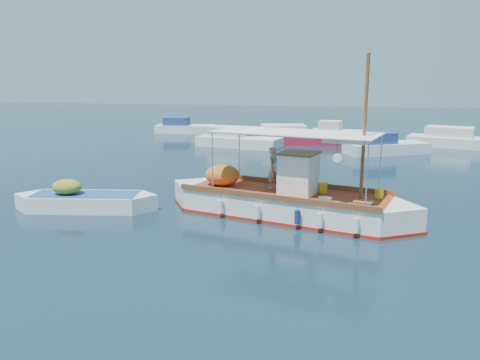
# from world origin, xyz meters

# --- Properties ---
(ground) EXTENTS (160.00, 160.00, 0.00)m
(ground) POSITION_xyz_m (0.00, 0.00, 0.00)
(ground) COLOR black
(ground) RESTS_ON ground
(fishing_caique) EXTENTS (10.29, 4.57, 6.45)m
(fishing_caique) POSITION_xyz_m (0.52, 0.55, 0.56)
(fishing_caique) COLOR white
(fishing_caique) RESTS_ON ground
(dinghy) EXTENTS (5.95, 2.52, 1.48)m
(dinghy) POSITION_xyz_m (-7.71, -0.56, 0.31)
(dinghy) COLOR white
(dinghy) RESTS_ON ground
(bg_boat_nw) EXTENTS (7.16, 3.70, 1.80)m
(bg_boat_nw) POSITION_xyz_m (-6.08, 19.17, 0.49)
(bg_boat_nw) COLOR silver
(bg_boat_nw) RESTS_ON ground
(bg_boat_n) EXTENTS (9.57, 5.23, 1.80)m
(bg_boat_n) POSITION_xyz_m (-1.67, 22.21, 0.49)
(bg_boat_n) COLOR #A91C34
(bg_boat_n) RESTS_ON ground
(bg_boat_ne) EXTENTS (6.39, 4.90, 1.80)m
(bg_boat_ne) POSITION_xyz_m (5.33, 18.10, 0.49)
(bg_boat_ne) COLOR silver
(bg_boat_ne) RESTS_ON ground
(bg_boat_e) EXTENTS (9.20, 4.97, 1.80)m
(bg_boat_e) POSITION_xyz_m (11.64, 22.99, 0.49)
(bg_boat_e) COLOR silver
(bg_boat_e) RESTS_ON ground
(bg_boat_far_w) EXTENTS (6.18, 3.02, 1.80)m
(bg_boat_far_w) POSITION_xyz_m (-13.75, 27.56, 0.49)
(bg_boat_far_w) COLOR silver
(bg_boat_far_w) RESTS_ON ground
(bg_boat_far_n) EXTENTS (5.19, 2.76, 1.80)m
(bg_boat_far_n) POSITION_xyz_m (1.57, 26.59, 0.49)
(bg_boat_far_n) COLOR silver
(bg_boat_far_n) RESTS_ON ground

